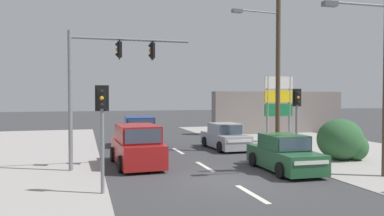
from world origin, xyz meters
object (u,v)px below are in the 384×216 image
at_px(pedestal_signal_left_kerb, 102,120).
at_px(suv_oncoming_near, 137,147).
at_px(utility_pole_foreground_right, 384,50).
at_px(utility_pole_midground_right, 276,50).
at_px(shopping_plaza_sign, 279,99).
at_px(pedestal_signal_right_kerb, 297,113).
at_px(sedan_receding_far, 225,137).
at_px(traffic_signal_mast, 101,74).
at_px(sedan_oncoming_mid, 284,155).
at_px(suv_crossing_left, 139,132).

height_order(pedestal_signal_left_kerb, suv_oncoming_near, pedestal_signal_left_kerb).
xyz_separation_m(utility_pole_foreground_right, utility_pole_midground_right, (-0.97, 6.82, 0.78)).
relative_size(utility_pole_foreground_right, shopping_plaza_sign, 2.03).
bearing_deg(pedestal_signal_right_kerb, sedan_receding_far, 105.98).
xyz_separation_m(utility_pole_midground_right, traffic_signal_mast, (-9.65, -2.20, -1.67)).
height_order(utility_pole_midground_right, traffic_signal_mast, utility_pole_midground_right).
distance_m(utility_pole_foreground_right, sedan_oncoming_mid, 5.76).
distance_m(pedestal_signal_right_kerb, shopping_plaza_sign, 8.06).
bearing_deg(pedestal_signal_left_kerb, utility_pole_midground_right, 33.26).
bearing_deg(suv_crossing_left, pedestal_signal_left_kerb, -103.73).
xyz_separation_m(utility_pole_midground_right, shopping_plaza_sign, (2.54, 4.25, -2.83)).
bearing_deg(suv_oncoming_near, pedestal_signal_left_kerb, -110.50).
bearing_deg(traffic_signal_mast, utility_pole_foreground_right, -23.51).
distance_m(sedan_receding_far, sedan_oncoming_mid, 6.99).
bearing_deg(pedestal_signal_left_kerb, suv_oncoming_near, 69.50).
distance_m(pedestal_signal_right_kerb, suv_oncoming_near, 7.74).
relative_size(utility_pole_foreground_right, suv_crossing_left, 2.02).
bearing_deg(shopping_plaza_sign, sedan_oncoming_mid, -117.76).
relative_size(pedestal_signal_left_kerb, suv_oncoming_near, 0.77).
height_order(traffic_signal_mast, sedan_oncoming_mid, traffic_signal_mast).
bearing_deg(pedestal_signal_right_kerb, sedan_oncoming_mid, -135.35).
height_order(utility_pole_foreground_right, shopping_plaza_sign, utility_pole_foreground_right).
bearing_deg(utility_pole_foreground_right, traffic_signal_mast, 156.49).
bearing_deg(traffic_signal_mast, utility_pole_midground_right, 12.84).
relative_size(shopping_plaza_sign, sedan_receding_far, 1.08).
bearing_deg(suv_oncoming_near, sedan_receding_far, 34.41).
distance_m(traffic_signal_mast, pedestal_signal_left_kerb, 4.58).
bearing_deg(utility_pole_midground_right, sedan_oncoming_mid, -114.82).
relative_size(pedestal_signal_right_kerb, sedan_oncoming_mid, 0.83).
height_order(pedestal_signal_left_kerb, sedan_receding_far, pedestal_signal_left_kerb).
bearing_deg(traffic_signal_mast, sedan_receding_far, 31.04).
relative_size(pedestal_signal_right_kerb, suv_oncoming_near, 0.77).
height_order(sedan_receding_far, suv_oncoming_near, suv_oncoming_near).
bearing_deg(shopping_plaza_sign, traffic_signal_mast, -152.10).
xyz_separation_m(sedan_receding_far, sedan_oncoming_mid, (0.00, -6.99, 0.00)).
bearing_deg(utility_pole_foreground_right, pedestal_signal_right_kerb, 113.24).
distance_m(utility_pole_foreground_right, pedestal_signal_right_kerb, 4.78).
height_order(pedestal_signal_left_kerb, shopping_plaza_sign, shopping_plaza_sign).
bearing_deg(sedan_receding_far, utility_pole_foreground_right, -71.02).
xyz_separation_m(pedestal_signal_left_kerb, sedan_oncoming_mid, (7.65, 1.75, -1.71)).
bearing_deg(suv_oncoming_near, shopping_plaza_sign, 29.46).
bearing_deg(sedan_oncoming_mid, traffic_signal_mast, 161.63).
bearing_deg(pedestal_signal_right_kerb, pedestal_signal_left_kerb, -160.31).
xyz_separation_m(pedestal_signal_right_kerb, suv_oncoming_near, (-7.45, 1.41, -1.53)).
bearing_deg(sedan_receding_far, suv_oncoming_near, -145.59).
relative_size(pedestal_signal_right_kerb, shopping_plaza_sign, 0.77).
relative_size(sedan_receding_far, sedan_oncoming_mid, 1.00).
bearing_deg(sedan_oncoming_mid, utility_pole_midground_right, 65.18).
bearing_deg(suv_crossing_left, suv_oncoming_near, -98.83).
xyz_separation_m(pedestal_signal_right_kerb, shopping_plaza_sign, (3.14, 7.40, 0.57)).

